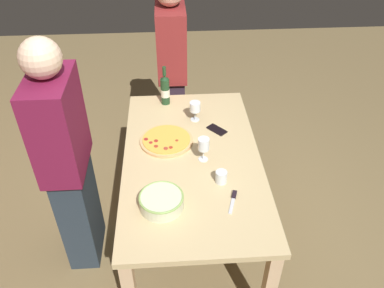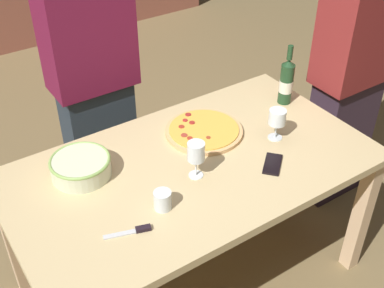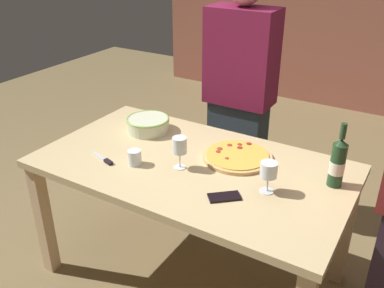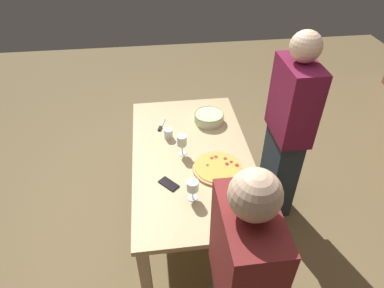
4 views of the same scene
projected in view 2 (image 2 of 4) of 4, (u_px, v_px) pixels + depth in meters
name	position (u px, v px, depth m)	size (l,w,h in m)	color
ground_plane	(192.00, 276.00, 2.62)	(8.00, 8.00, 0.00)	olive
dining_table	(192.00, 180.00, 2.23)	(1.60, 0.90, 0.75)	#D0B681
pizza	(204.00, 131.00, 2.35)	(0.37, 0.37, 0.03)	#E3AB6E
serving_bowl	(81.00, 166.00, 2.09)	(0.26, 0.26, 0.08)	beige
wine_bottle	(286.00, 81.00, 2.51)	(0.07, 0.07, 0.32)	#1D3F22
wine_glass_near_pizza	(277.00, 119.00, 2.26)	(0.08, 0.08, 0.15)	white
wine_glass_by_bottle	(196.00, 153.00, 2.04)	(0.07, 0.07, 0.17)	white
cup_amber	(163.00, 200.00, 1.93)	(0.07, 0.07, 0.08)	white
cell_phone	(272.00, 164.00, 2.16)	(0.07, 0.14, 0.01)	black
pizza_knife	(134.00, 231.00, 1.84)	(0.18, 0.07, 0.02)	silver
person_host	(351.00, 77.00, 2.70)	(0.43, 0.24, 1.58)	#302230
person_guest_left	(93.00, 82.00, 2.60)	(0.43, 0.24, 1.64)	#27333E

